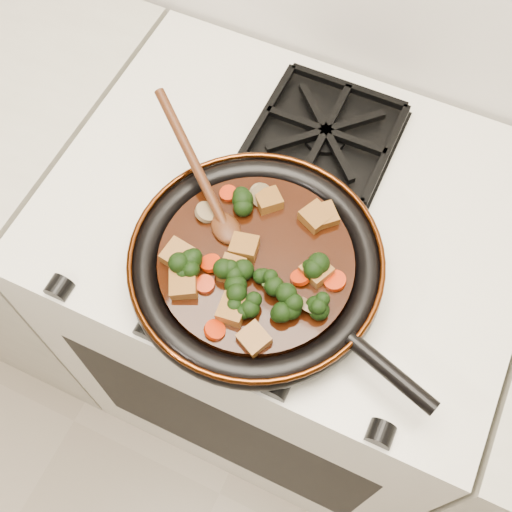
% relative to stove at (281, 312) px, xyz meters
% --- Properties ---
extents(stove, '(0.76, 0.60, 0.90)m').
position_rel_stove_xyz_m(stove, '(0.00, 0.00, 0.00)').
color(stove, silver).
rests_on(stove, ground).
extents(burner_grate_front, '(0.23, 0.23, 0.03)m').
position_rel_stove_xyz_m(burner_grate_front, '(0.00, -0.14, 0.46)').
color(burner_grate_front, black).
rests_on(burner_grate_front, stove).
extents(burner_grate_back, '(0.23, 0.23, 0.03)m').
position_rel_stove_xyz_m(burner_grate_back, '(0.00, 0.14, 0.46)').
color(burner_grate_back, black).
rests_on(burner_grate_back, stove).
extents(skillet, '(0.48, 0.37, 0.05)m').
position_rel_stove_xyz_m(skillet, '(0.01, -0.14, 0.49)').
color(skillet, black).
rests_on(skillet, burner_grate_front).
extents(braising_sauce, '(0.28, 0.28, 0.02)m').
position_rel_stove_xyz_m(braising_sauce, '(0.00, -0.14, 0.50)').
color(braising_sauce, black).
rests_on(braising_sauce, skillet).
extents(tofu_cube_0, '(0.05, 0.04, 0.03)m').
position_rel_stove_xyz_m(tofu_cube_0, '(-0.09, -0.18, 0.52)').
color(tofu_cube_0, brown).
rests_on(tofu_cube_0, braising_sauce).
extents(tofu_cube_1, '(0.05, 0.05, 0.02)m').
position_rel_stove_xyz_m(tofu_cube_1, '(0.06, -0.04, 0.52)').
color(tofu_cube_1, brown).
rests_on(tofu_cube_1, braising_sauce).
extents(tofu_cube_2, '(0.05, 0.05, 0.02)m').
position_rel_stove_xyz_m(tofu_cube_2, '(0.05, -0.25, 0.52)').
color(tofu_cube_2, brown).
rests_on(tofu_cube_2, braising_sauce).
extents(tofu_cube_3, '(0.05, 0.05, 0.02)m').
position_rel_stove_xyz_m(tofu_cube_3, '(-0.02, -0.05, 0.52)').
color(tofu_cube_3, brown).
rests_on(tofu_cube_3, braising_sauce).
extents(tofu_cube_4, '(0.04, 0.04, 0.02)m').
position_rel_stove_xyz_m(tofu_cube_4, '(-0.02, -0.17, 0.52)').
color(tofu_cube_4, brown).
rests_on(tofu_cube_4, braising_sauce).
extents(tofu_cube_5, '(0.05, 0.05, 0.02)m').
position_rel_stove_xyz_m(tofu_cube_5, '(0.09, -0.12, 0.52)').
color(tofu_cube_5, brown).
rests_on(tofu_cube_5, braising_sauce).
extents(tofu_cube_6, '(0.04, 0.04, 0.03)m').
position_rel_stove_xyz_m(tofu_cube_6, '(-0.02, -0.13, 0.52)').
color(tofu_cube_6, brown).
rests_on(tofu_cube_6, braising_sauce).
extents(tofu_cube_7, '(0.05, 0.06, 0.03)m').
position_rel_stove_xyz_m(tofu_cube_7, '(-0.07, -0.22, 0.52)').
color(tofu_cube_7, brown).
rests_on(tofu_cube_7, braising_sauce).
extents(tofu_cube_8, '(0.05, 0.05, 0.02)m').
position_rel_stove_xyz_m(tofu_cube_8, '(0.05, -0.04, 0.52)').
color(tofu_cube_8, brown).
rests_on(tofu_cube_8, braising_sauce).
extents(tofu_cube_9, '(0.04, 0.04, 0.03)m').
position_rel_stove_xyz_m(tofu_cube_9, '(0.01, -0.23, 0.52)').
color(tofu_cube_9, brown).
rests_on(tofu_cube_9, braising_sauce).
extents(broccoli_floret_0, '(0.07, 0.07, 0.05)m').
position_rel_stove_xyz_m(broccoli_floret_0, '(-0.02, -0.18, 0.52)').
color(broccoli_floret_0, black).
rests_on(broccoli_floret_0, braising_sauce).
extents(broccoli_floret_1, '(0.07, 0.08, 0.06)m').
position_rel_stove_xyz_m(broccoli_floret_1, '(-0.04, -0.07, 0.52)').
color(broccoli_floret_1, black).
rests_on(broccoli_floret_1, braising_sauce).
extents(broccoli_floret_2, '(0.08, 0.08, 0.07)m').
position_rel_stove_xyz_m(broccoli_floret_2, '(0.08, -0.13, 0.52)').
color(broccoli_floret_2, black).
rests_on(broccoli_floret_2, braising_sauce).
extents(broccoli_floret_3, '(0.08, 0.07, 0.06)m').
position_rel_stove_xyz_m(broccoli_floret_3, '(0.04, -0.17, 0.52)').
color(broccoli_floret_3, black).
rests_on(broccoli_floret_3, braising_sauce).
extents(broccoli_floret_4, '(0.09, 0.08, 0.07)m').
position_rel_stove_xyz_m(broccoli_floret_4, '(0.02, -0.21, 0.52)').
color(broccoli_floret_4, black).
rests_on(broccoli_floret_4, braising_sauce).
extents(broccoli_floret_5, '(0.07, 0.07, 0.06)m').
position_rel_stove_xyz_m(broccoli_floret_5, '(0.11, -0.17, 0.52)').
color(broccoli_floret_5, black).
rests_on(broccoli_floret_5, braising_sauce).
extents(broccoli_floret_6, '(0.08, 0.09, 0.08)m').
position_rel_stove_xyz_m(broccoli_floret_6, '(-0.07, -0.19, 0.52)').
color(broccoli_floret_6, black).
rests_on(broccoli_floret_6, braising_sauce).
extents(broccoli_floret_7, '(0.09, 0.09, 0.08)m').
position_rel_stove_xyz_m(broccoli_floret_7, '(0.07, -0.19, 0.52)').
color(broccoli_floret_7, black).
rests_on(broccoli_floret_7, braising_sauce).
extents(carrot_coin_0, '(0.03, 0.03, 0.02)m').
position_rel_stove_xyz_m(carrot_coin_0, '(-0.05, -0.17, 0.51)').
color(carrot_coin_0, '#B22304').
rests_on(carrot_coin_0, braising_sauce).
extents(carrot_coin_1, '(0.03, 0.03, 0.02)m').
position_rel_stove_xyz_m(carrot_coin_1, '(0.07, -0.14, 0.51)').
color(carrot_coin_1, '#B22304').
rests_on(carrot_coin_1, braising_sauce).
extents(carrot_coin_2, '(0.03, 0.03, 0.01)m').
position_rel_stove_xyz_m(carrot_coin_2, '(-0.04, -0.21, 0.51)').
color(carrot_coin_2, '#B22304').
rests_on(carrot_coin_2, braising_sauce).
extents(carrot_coin_3, '(0.03, 0.03, 0.02)m').
position_rel_stove_xyz_m(carrot_coin_3, '(-0.00, -0.26, 0.51)').
color(carrot_coin_3, '#B22304').
rests_on(carrot_coin_3, braising_sauce).
extents(carrot_coin_4, '(0.03, 0.03, 0.01)m').
position_rel_stove_xyz_m(carrot_coin_4, '(-0.08, -0.06, 0.51)').
color(carrot_coin_4, '#B22304').
rests_on(carrot_coin_4, braising_sauce).
extents(carrot_coin_5, '(0.03, 0.03, 0.01)m').
position_rel_stove_xyz_m(carrot_coin_5, '(0.12, -0.13, 0.51)').
color(carrot_coin_5, '#B22304').
rests_on(carrot_coin_5, braising_sauce).
extents(mushroom_slice_0, '(0.04, 0.03, 0.03)m').
position_rel_stove_xyz_m(mushroom_slice_0, '(0.10, -0.18, 0.52)').
color(mushroom_slice_0, olive).
rests_on(mushroom_slice_0, braising_sauce).
extents(mushroom_slice_1, '(0.05, 0.05, 0.02)m').
position_rel_stove_xyz_m(mushroom_slice_1, '(-0.09, -0.10, 0.52)').
color(mushroom_slice_1, olive).
rests_on(mushroom_slice_1, braising_sauce).
extents(mushroom_slice_2, '(0.04, 0.04, 0.03)m').
position_rel_stove_xyz_m(mushroom_slice_2, '(-0.03, -0.04, 0.52)').
color(mushroom_slice_2, olive).
rests_on(mushroom_slice_2, braising_sauce).
extents(wooden_spoon, '(0.13, 0.11, 0.23)m').
position_rel_stove_xyz_m(wooden_spoon, '(-0.10, -0.08, 0.53)').
color(wooden_spoon, '#401F0D').
rests_on(wooden_spoon, braising_sauce).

